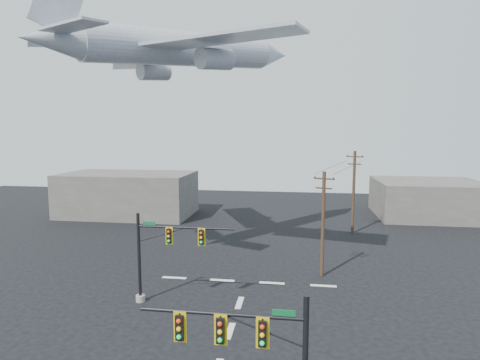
% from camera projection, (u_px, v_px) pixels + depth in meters
% --- Properties ---
extents(lane_markings, '(14.00, 21.20, 0.01)m').
position_uv_depth(lane_markings, '(233.00, 320.00, 25.40)').
color(lane_markings, silver).
rests_on(lane_markings, ground).
extents(signal_mast_far, '(7.08, 0.70, 6.35)m').
position_uv_depth(signal_mast_far, '(160.00, 255.00, 27.60)').
color(signal_mast_far, gray).
rests_on(signal_mast_far, ground).
extents(utility_pole_a, '(1.66, 0.76, 8.71)m').
position_uv_depth(utility_pole_a, '(323.00, 222.00, 32.62)').
color(utility_pole_a, '#452C1D').
rests_on(utility_pole_a, ground).
extents(utility_pole_b, '(1.86, 0.86, 9.66)m').
position_uv_depth(utility_pole_b, '(354.00, 191.00, 46.48)').
color(utility_pole_b, '#452C1D').
rests_on(utility_pole_b, ground).
extents(power_lines, '(6.02, 14.81, 0.03)m').
position_uv_depth(power_lines, '(342.00, 166.00, 39.10)').
color(power_lines, black).
extents(airliner, '(22.50, 24.20, 7.27)m').
position_uv_depth(airliner, '(184.00, 50.00, 35.88)').
color(airliner, '#B8BDC5').
extents(building_left, '(18.00, 10.00, 6.00)m').
position_uv_depth(building_left, '(128.00, 194.00, 57.02)').
color(building_left, '#68645C').
rests_on(building_left, ground).
extents(building_right, '(14.00, 12.00, 5.00)m').
position_uv_depth(building_right, '(428.00, 199.00, 56.00)').
color(building_right, '#68645C').
rests_on(building_right, ground).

